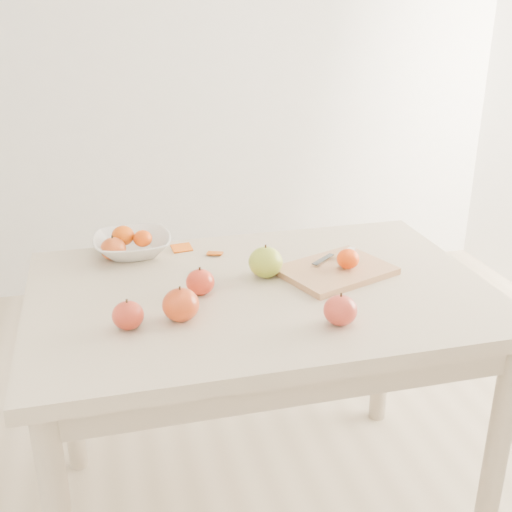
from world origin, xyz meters
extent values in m
plane|color=#C6B293|center=(0.00, 0.00, 0.00)|extent=(3.50, 3.50, 0.00)
plane|color=white|center=(0.00, 1.75, 1.35)|extent=(3.50, 0.00, 3.50)
cube|color=beige|center=(0.00, 0.00, 0.73)|extent=(1.20, 0.80, 0.04)
cylinder|color=#BCAA8E|center=(-0.54, 0.34, 0.35)|extent=(0.06, 0.06, 0.71)
cylinder|color=#BCAA8E|center=(0.54, 0.34, 0.35)|extent=(0.06, 0.06, 0.71)
cylinder|color=#BCAA8E|center=(0.54, -0.34, 0.35)|extent=(0.06, 0.06, 0.71)
cube|color=tan|center=(0.22, 0.04, 0.76)|extent=(0.34, 0.30, 0.02)
ellipsoid|color=#E14207|center=(0.25, 0.03, 0.80)|extent=(0.06, 0.06, 0.05)
imported|color=silver|center=(-0.31, 0.32, 0.78)|extent=(0.23, 0.23, 0.06)
ellipsoid|color=#CD5C07|center=(-0.33, 0.33, 0.81)|extent=(0.07, 0.07, 0.06)
ellipsoid|color=#C94107|center=(-0.28, 0.30, 0.80)|extent=(0.06, 0.06, 0.05)
cube|color=#D6580F|center=(-0.16, 0.32, 0.75)|extent=(0.07, 0.05, 0.01)
cube|color=#C3510D|center=(-0.07, 0.25, 0.75)|extent=(0.05, 0.05, 0.01)
cube|color=silver|center=(0.28, 0.11, 0.78)|extent=(0.07, 0.06, 0.01)
cube|color=#3D4045|center=(0.20, 0.08, 0.78)|extent=(0.08, 0.07, 0.00)
ellipsoid|color=olive|center=(0.03, 0.07, 0.79)|extent=(0.09, 0.09, 0.08)
ellipsoid|color=maroon|center=(-0.35, -0.14, 0.78)|extent=(0.07, 0.07, 0.07)
ellipsoid|color=#94020B|center=(-0.16, 0.00, 0.78)|extent=(0.07, 0.07, 0.07)
ellipsoid|color=maroon|center=(0.13, -0.24, 0.79)|extent=(0.08, 0.08, 0.07)
ellipsoid|color=#9A1B09|center=(-0.23, -0.13, 0.79)|extent=(0.09, 0.09, 0.08)
ellipsoid|color=maroon|center=(-0.36, 0.29, 0.78)|extent=(0.07, 0.07, 0.07)
camera|label=1|loc=(-0.39, -1.47, 1.47)|focal=45.00mm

